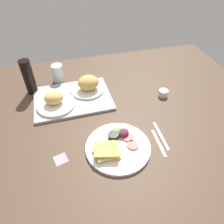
# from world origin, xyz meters

# --- Properties ---
(ground_plane) EXTENTS (1.90, 1.50, 0.03)m
(ground_plane) POSITION_xyz_m (0.00, 0.00, -0.01)
(ground_plane) COLOR #4C3828
(serving_tray) EXTENTS (0.45, 0.34, 0.02)m
(serving_tray) POSITION_xyz_m (-0.17, 0.24, 0.01)
(serving_tray) COLOR #9EA0A3
(serving_tray) RESTS_ON ground_plane
(bread_plate_near) EXTENTS (0.22, 0.22, 0.09)m
(bread_plate_near) POSITION_xyz_m (-0.27, 0.20, 0.05)
(bread_plate_near) COLOR white
(bread_plate_near) RESTS_ON serving_tray
(bread_plate_far) EXTENTS (0.21, 0.21, 0.10)m
(bread_plate_far) POSITION_xyz_m (-0.06, 0.29, 0.06)
(bread_plate_far) COLOR white
(bread_plate_far) RESTS_ON serving_tray
(plate_with_salad) EXTENTS (0.31, 0.31, 0.05)m
(plate_with_salad) POSITION_xyz_m (-0.01, -0.18, 0.02)
(plate_with_salad) COLOR white
(plate_with_salad) RESTS_ON ground_plane
(drinking_glass) EXTENTS (0.07, 0.07, 0.12)m
(drinking_glass) POSITION_xyz_m (-0.23, 0.47, 0.06)
(drinking_glass) COLOR silver
(drinking_glass) RESTS_ON ground_plane
(soda_bottle) EXTENTS (0.06, 0.06, 0.22)m
(soda_bottle) POSITION_xyz_m (-0.40, 0.38, 0.11)
(soda_bottle) COLOR black
(soda_bottle) RESTS_ON ground_plane
(espresso_cup) EXTENTS (0.06, 0.06, 0.04)m
(espresso_cup) POSITION_xyz_m (0.37, 0.14, 0.02)
(espresso_cup) COLOR silver
(espresso_cup) RESTS_ON ground_plane
(fork) EXTENTS (0.02, 0.17, 0.01)m
(fork) POSITION_xyz_m (0.19, -0.20, 0.00)
(fork) COLOR #B7B7BC
(fork) RESTS_ON ground_plane
(knife) EXTENTS (0.02, 0.19, 0.01)m
(knife) POSITION_xyz_m (0.22, -0.16, 0.00)
(knife) COLOR #B7B7BC
(knife) RESTS_ON ground_plane
(sticky_note) EXTENTS (0.07, 0.07, 0.00)m
(sticky_note) POSITION_xyz_m (-0.27, -0.17, 0.00)
(sticky_note) COLOR pink
(sticky_note) RESTS_ON ground_plane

